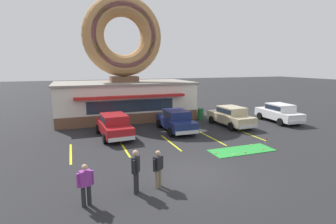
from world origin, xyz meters
The scene contains 23 objects.
ground_plane centered at (0.00, 0.00, 0.00)m, with size 160.00×160.00×0.00m, color #232326.
donut_shop_building centered at (-0.41, 13.94, 3.74)m, with size 12.30×6.75×10.96m.
putting_mat centered at (4.05, 2.09, 0.01)m, with size 3.81×1.46×0.03m, color green.
mini_donut_near_left centered at (3.17, 1.56, 0.05)m, with size 0.13×0.13×0.04m, color #E5C666.
mini_donut_near_right centered at (3.97, 1.65, 0.05)m, with size 0.13×0.13×0.04m, color #A5724C.
mini_donut_mid_left centered at (2.34, 2.12, 0.05)m, with size 0.13×0.13×0.04m, color #D8667F.
mini_donut_mid_centre centered at (5.17, 2.70, 0.05)m, with size 0.13×0.13×0.04m, color #E5C666.
mini_donut_mid_right centered at (5.34, 1.80, 0.05)m, with size 0.13×0.13×0.04m, color #D17F47.
golf_ball centered at (3.46, 1.73, 0.05)m, with size 0.04×0.04×0.04m, color white.
putting_flag_pin centered at (5.75, 2.10, 0.44)m, with size 0.13×0.01×0.55m.
car_white centered at (11.74, 7.50, 0.87)m, with size 2.22×4.67×1.60m.
car_navy centered at (2.16, 7.66, 0.87)m, with size 2.05×4.59×1.60m.
car_red centered at (-2.42, 7.60, 0.87)m, with size 2.18×4.65×1.60m.
car_champagne centered at (6.93, 7.63, 0.87)m, with size 2.11×4.62×1.60m.
pedestrian_blue_sweater_man centered at (-1.91, -0.59, 0.85)m, with size 0.51×0.41×1.54m.
pedestrian_hooded_kid centered at (-2.87, -0.77, 0.96)m, with size 0.39×0.54×1.73m.
pedestrian_leather_jacket_man centered at (-4.73, -1.10, 0.84)m, with size 0.58×0.32×1.54m.
trash_bin centered at (5.95, 10.97, 0.50)m, with size 0.57×0.57×0.97m.
parking_stripe_far_left centered at (-5.25, 5.00, 0.00)m, with size 0.12×3.60×0.01m, color yellow.
parking_stripe_left centered at (-2.25, 5.00, 0.00)m, with size 0.12×3.60×0.01m, color yellow.
parking_stripe_mid_left centered at (0.75, 5.00, 0.00)m, with size 0.12×3.60×0.01m, color yellow.
parking_stripe_centre centered at (3.75, 5.00, 0.00)m, with size 0.12×3.60×0.01m, color yellow.
parking_stripe_mid_right centered at (6.75, 5.00, 0.00)m, with size 0.12×3.60×0.01m, color yellow.
Camera 1 is at (-4.98, -10.06, 4.89)m, focal length 28.00 mm.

